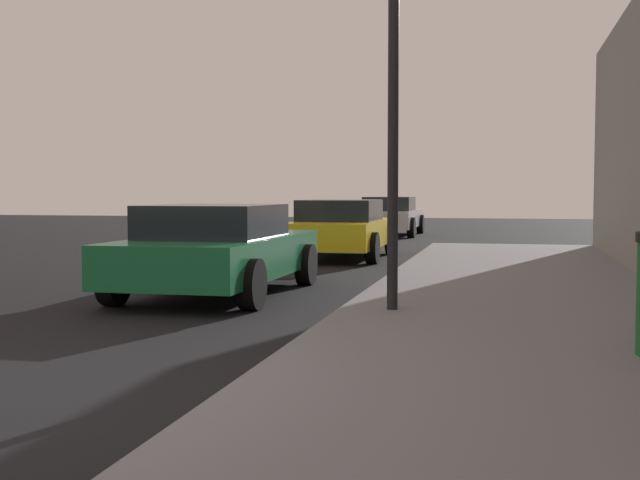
# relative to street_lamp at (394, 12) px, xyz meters

# --- Properties ---
(sidewalk) EXTENTS (4.00, 32.00, 0.15)m
(sidewalk) POSITION_rel_street_lamp_xyz_m (1.41, -4.13, -3.33)
(sidewalk) COLOR slate
(sidewalk) RESTS_ON ground_plane
(street_lamp) EXTENTS (0.36, 0.36, 4.82)m
(street_lamp) POSITION_rel_street_lamp_xyz_m (0.00, 0.00, 0.00)
(street_lamp) COLOR black
(street_lamp) RESTS_ON sidewalk
(car_green) EXTENTS (2.06, 4.38, 1.27)m
(car_green) POSITION_rel_street_lamp_xyz_m (-2.73, 1.91, -2.75)
(car_green) COLOR #196638
(car_green) RESTS_ON ground_plane
(car_yellow) EXTENTS (2.01, 4.25, 1.27)m
(car_yellow) POSITION_rel_street_lamp_xyz_m (-2.29, 8.56, -2.75)
(car_yellow) COLOR yellow
(car_yellow) RESTS_ON ground_plane
(car_silver) EXTENTS (1.93, 4.30, 1.27)m
(car_silver) POSITION_rel_street_lamp_xyz_m (-2.55, 17.99, -2.75)
(car_silver) COLOR #B7B7BF
(car_silver) RESTS_ON ground_plane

